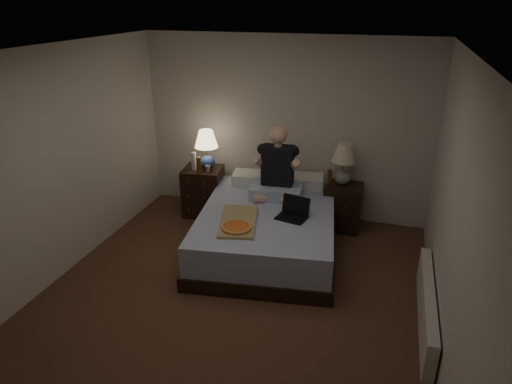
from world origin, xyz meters
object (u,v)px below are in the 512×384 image
(lamp_left, at_px, (207,150))
(laptop, at_px, (292,209))
(water_bottle, at_px, (194,161))
(beer_bottle_left, at_px, (199,165))
(beer_bottle_right, at_px, (329,178))
(lamp_right, at_px, (343,164))
(radiator, at_px, (426,307))
(pizza_box, at_px, (237,228))
(nightstand_right, at_px, (343,207))
(person, at_px, (277,163))
(bed, at_px, (268,230))
(nightstand_left, at_px, (203,191))
(soda_can, at_px, (208,169))

(lamp_left, bearing_deg, laptop, -31.73)
(water_bottle, xyz_separation_m, beer_bottle_left, (0.12, -0.11, -0.01))
(lamp_left, distance_m, beer_bottle_right, 1.73)
(lamp_right, relative_size, beer_bottle_left, 2.43)
(beer_bottle_right, distance_m, radiator, 2.18)
(pizza_box, bearing_deg, beer_bottle_right, 45.96)
(lamp_right, bearing_deg, beer_bottle_left, -170.14)
(nightstand_right, distance_m, person, 1.15)
(beer_bottle_right, bearing_deg, person, -151.87)
(nightstand_right, relative_size, lamp_right, 1.12)
(lamp_right, xyz_separation_m, laptop, (-0.46, -1.02, -0.25))
(nightstand_right, distance_m, radiator, 2.07)
(bed, xyz_separation_m, pizza_box, (-0.19, -0.62, 0.31))
(nightstand_left, xyz_separation_m, lamp_left, (0.07, 0.01, 0.63))
(bed, relative_size, person, 2.29)
(lamp_right, bearing_deg, water_bottle, -173.82)
(beer_bottle_right, distance_m, pizza_box, 1.61)
(lamp_right, relative_size, soda_can, 5.60)
(bed, height_order, beer_bottle_right, beer_bottle_right)
(person, xyz_separation_m, radiator, (1.84, -1.39, -0.80))
(nightstand_left, height_order, lamp_right, lamp_right)
(lamp_right, xyz_separation_m, soda_can, (-1.81, -0.27, -0.16))
(nightstand_right, bearing_deg, lamp_left, -176.10)
(lamp_right, distance_m, beer_bottle_right, 0.25)
(lamp_left, distance_m, soda_can, 0.27)
(water_bottle, relative_size, pizza_box, 0.33)
(beer_bottle_left, bearing_deg, person, -5.81)
(bed, relative_size, soda_can, 21.27)
(lamp_left, distance_m, laptop, 1.69)
(water_bottle, height_order, person, person)
(lamp_right, distance_m, laptop, 1.14)
(nightstand_left, bearing_deg, lamp_left, 2.84)
(beer_bottle_right, xyz_separation_m, radiator, (1.22, -1.72, -0.54))
(radiator, bearing_deg, laptop, 151.62)
(bed, height_order, water_bottle, water_bottle)
(beer_bottle_left, relative_size, laptop, 0.68)
(bed, distance_m, soda_can, 1.29)
(nightstand_right, height_order, soda_can, soda_can)
(soda_can, relative_size, person, 0.11)
(beer_bottle_left, bearing_deg, soda_can, 32.89)
(bed, relative_size, lamp_left, 3.80)
(water_bottle, bearing_deg, person, -10.27)
(water_bottle, height_order, pizza_box, water_bottle)
(laptop, relative_size, pizza_box, 0.45)
(nightstand_left, distance_m, nightstand_right, 1.99)
(radiator, bearing_deg, nightstand_left, 150.78)
(soda_can, bearing_deg, beer_bottle_left, -147.11)
(beer_bottle_left, distance_m, person, 1.15)
(radiator, bearing_deg, nightstand_right, 119.54)
(bed, height_order, lamp_left, lamp_left)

